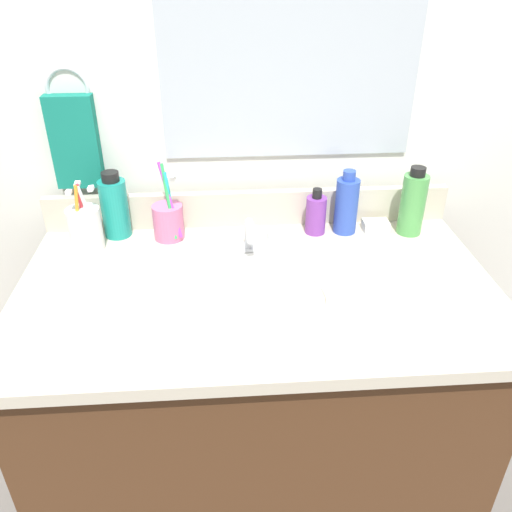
{
  "coord_description": "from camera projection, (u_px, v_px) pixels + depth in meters",
  "views": [
    {
      "loc": [
        -0.07,
        -0.92,
        1.36
      ],
      "look_at": [
        -0.0,
        0.0,
        0.81
      ],
      "focal_mm": 36.79,
      "sensor_mm": 36.0,
      "label": 1
    }
  ],
  "objects": [
    {
      "name": "hand_towel",
      "position": [
        75.0,
        142.0,
        1.24
      ],
      "size": [
        0.11,
        0.04,
        0.22
      ],
      "primitive_type": "cube",
      "color": "#147260"
    },
    {
      "name": "faucet",
      "position": [
        249.0,
        242.0,
        1.22
      ],
      "size": [
        0.16,
        0.1,
        0.08
      ],
      "color": "silver",
      "rests_on": "countertop"
    },
    {
      "name": "ground_plane",
      "position": [
        257.0,
        500.0,
        1.49
      ],
      "size": [
        6.0,
        6.0,
        0.0
      ],
      "primitive_type": "plane",
      "color": "#66605B"
    },
    {
      "name": "back_wall",
      "position": [
        248.0,
        242.0,
        1.45
      ],
      "size": [
        2.12,
        0.04,
        1.3
      ],
      "primitive_type": "cube",
      "color": "silver",
      "rests_on": "ground_plane"
    },
    {
      "name": "cup_pink",
      "position": [
        169.0,
        220.0,
        1.27
      ],
      "size": [
        0.07,
        0.08,
        0.19
      ],
      "color": "#D16693",
      "rests_on": "countertop"
    },
    {
      "name": "towel_ring",
      "position": [
        67.0,
        89.0,
        1.19
      ],
      "size": [
        0.1,
        0.01,
        0.1
      ],
      "primitive_type": "torus",
      "rotation": [
        1.57,
        0.0,
        0.0
      ],
      "color": "silver"
    },
    {
      "name": "bottle_mouthwash_teal",
      "position": [
        115.0,
        207.0,
        1.27
      ],
      "size": [
        0.07,
        0.07,
        0.16
      ],
      "color": "teal",
      "rests_on": "countertop"
    },
    {
      "name": "cup_white_ceramic",
      "position": [
        85.0,
        228.0,
        1.22
      ],
      "size": [
        0.08,
        0.08,
        0.16
      ],
      "color": "white",
      "rests_on": "countertop"
    },
    {
      "name": "soap_bar",
      "position": [
        376.0,
        225.0,
        1.32
      ],
      "size": [
        0.06,
        0.04,
        0.02
      ],
      "primitive_type": "cube",
      "color": "white",
      "rests_on": "countertop"
    },
    {
      "name": "bottle_toner_green",
      "position": [
        413.0,
        203.0,
        1.28
      ],
      "size": [
        0.06,
        0.06,
        0.17
      ],
      "color": "#4C9E4C",
      "rests_on": "countertop"
    },
    {
      "name": "mirror_panel",
      "position": [
        291.0,
        34.0,
        1.17
      ],
      "size": [
        0.6,
        0.01,
        0.56
      ],
      "primitive_type": "cube",
      "color": "#B2BCC6"
    },
    {
      "name": "backsplash",
      "position": [
        249.0,
        208.0,
        1.33
      ],
      "size": [
        1.02,
        0.02,
        0.09
      ],
      "primitive_type": "cube",
      "color": "beige",
      "rests_on": "countertop"
    },
    {
      "name": "bottle_shampoo_blue",
      "position": [
        346.0,
        205.0,
        1.28
      ],
      "size": [
        0.06,
        0.06,
        0.16
      ],
      "color": "#2D4CB2",
      "rests_on": "countertop"
    },
    {
      "name": "sink_basin",
      "position": [
        255.0,
        312.0,
        1.08
      ],
      "size": [
        0.33,
        0.33,
        0.11
      ],
      "color": "white",
      "rests_on": "countertop"
    },
    {
      "name": "bottle_cream_purple",
      "position": [
        316.0,
        214.0,
        1.29
      ],
      "size": [
        0.05,
        0.05,
        0.12
      ],
      "color": "#7A3899",
      "rests_on": "countertop"
    },
    {
      "name": "vanity_cabinet",
      "position": [
        257.0,
        412.0,
        1.31
      ],
      "size": [
        0.98,
        0.54,
        0.71
      ],
      "primitive_type": "cube",
      "color": "#4C2D19",
      "rests_on": "ground_plane"
    },
    {
      "name": "countertop",
      "position": [
        257.0,
        289.0,
        1.12
      ],
      "size": [
        1.02,
        0.59,
        0.03
      ],
      "primitive_type": "cube",
      "color": "beige",
      "rests_on": "vanity_cabinet"
    }
  ]
}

